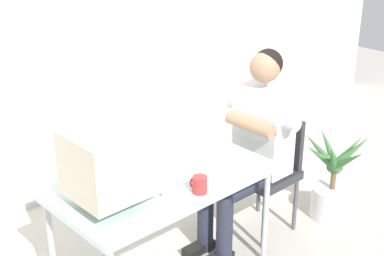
# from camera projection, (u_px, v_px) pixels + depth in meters

# --- Properties ---
(wall_back) EXTENTS (8.00, 0.10, 3.00)m
(wall_back) POSITION_uv_depth(u_px,v_px,m) (70.00, 5.00, 4.13)
(wall_back) COLOR silver
(wall_back) RESTS_ON ground_plane
(desk) EXTENTS (1.32, 0.74, 0.72)m
(desk) POSITION_uv_depth(u_px,v_px,m) (163.00, 185.00, 3.32)
(desk) COLOR #B7B7BC
(desk) RESTS_ON ground_plane
(crt_monitor) EXTENTS (0.41, 0.38, 0.43)m
(crt_monitor) POSITION_uv_depth(u_px,v_px,m) (108.00, 163.00, 2.93)
(crt_monitor) COLOR beige
(crt_monitor) RESTS_ON desk
(keyboard) EXTENTS (0.18, 0.41, 0.03)m
(keyboard) POSITION_uv_depth(u_px,v_px,m) (153.00, 177.00, 3.28)
(keyboard) COLOR silver
(keyboard) RESTS_ON desk
(office_chair) EXTENTS (0.40, 0.40, 0.84)m
(office_chair) POSITION_uv_depth(u_px,v_px,m) (269.00, 166.00, 3.94)
(office_chair) COLOR #4C4C51
(office_chair) RESTS_ON ground_plane
(person_seated) EXTENTS (0.74, 0.58, 1.35)m
(person_seated) POSITION_uv_depth(u_px,v_px,m) (252.00, 142.00, 3.73)
(person_seated) COLOR silver
(person_seated) RESTS_ON ground_plane
(potted_plant) EXTENTS (0.56, 0.55, 0.70)m
(potted_plant) POSITION_uv_depth(u_px,v_px,m) (333.00, 182.00, 4.14)
(potted_plant) COLOR silver
(potted_plant) RESTS_ON ground_plane
(desk_mug) EXTENTS (0.08, 0.10, 0.10)m
(desk_mug) POSITION_uv_depth(u_px,v_px,m) (199.00, 184.00, 3.12)
(desk_mug) COLOR red
(desk_mug) RESTS_ON desk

